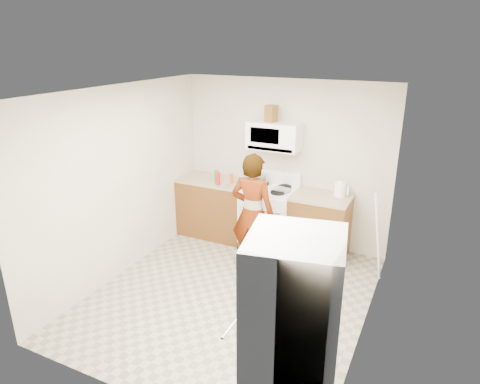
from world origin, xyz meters
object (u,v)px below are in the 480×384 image
Objects in this scene: gas_range at (269,216)px; kettle at (340,189)px; fridge at (292,336)px; person at (253,214)px; microwave at (275,136)px; saucepan at (259,179)px.

kettle is (1.01, 0.12, 0.55)m from gas_range.
fridge reaches higher than gas_range.
fridge reaches higher than kettle.
person is at bearing -155.71° from kettle.
microwave is 3.09× the size of saucepan.
person is at bearing -72.08° from saucepan.
saucepan is (-0.21, -0.04, -0.68)m from microwave.
fridge is 3.07m from kettle.
gas_range is 5.82× the size of kettle.
microwave is at bearing 90.00° from gas_range.
kettle is 1.22m from saucepan.
gas_range is at bearing -22.77° from saucepan.
gas_range is 1.49× the size of microwave.
kettle is at bearing -0.20° from microwave.
gas_range is 0.66× the size of fridge.
gas_range is at bearing -85.75° from person.
kettle is (1.01, -0.00, -0.67)m from microwave.
saucepan is at bearing 106.67° from fridge.
gas_range is 0.85m from person.
kettle is at bearing -136.91° from person.
gas_range is 4.59× the size of saucepan.
kettle is at bearing 85.74° from fridge.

